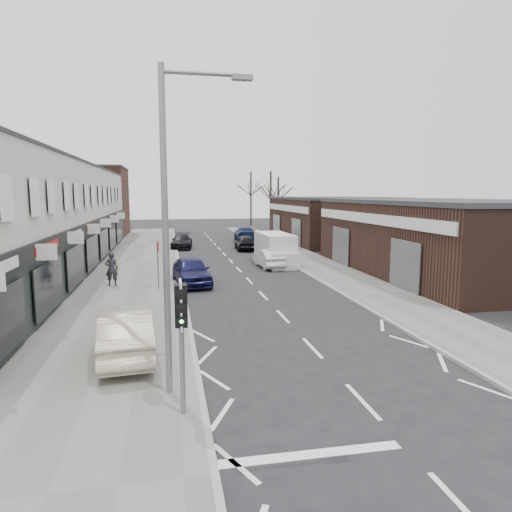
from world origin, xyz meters
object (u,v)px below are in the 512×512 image
parked_car_right_b (245,243)px  parked_car_right_c (245,234)px  traffic_light (181,316)px  parked_car_left_b (182,241)px  sedan_on_pavement (126,334)px  parked_car_right_a (269,258)px  white_van (275,250)px  pedestrian (112,269)px  street_lamp (172,214)px  parked_car_left_a (191,271)px  warning_sign (158,250)px

parked_car_right_b → parked_car_right_c: bearing=-96.8°
parked_car_right_b → traffic_light: bearing=80.6°
parked_car_left_b → parked_car_right_c: 8.68m
sedan_on_pavement → parked_car_right_a: bearing=-121.7°
white_van → pedestrian: (-10.70, -6.54, -0.01)m
street_lamp → parked_car_right_b: bearing=77.1°
parked_car_right_c → sedan_on_pavement: bearing=80.1°
sedan_on_pavement → parked_car_left_a: bearing=-108.0°
warning_sign → parked_car_right_c: 25.74m
pedestrian → parked_car_left_b: bearing=-103.6°
white_van → parked_car_left_b: size_ratio=1.25×
traffic_light → pedestrian: size_ratio=1.68×
traffic_light → parked_car_left_a: 15.69m
street_lamp → parked_car_left_b: 32.00m
warning_sign → white_van: size_ratio=0.47×
warning_sign → parked_car_left_b: warning_sign is taller
parked_car_left_b → sedan_on_pavement: bearing=-90.2°
traffic_light → parked_car_right_a: size_ratio=0.80×
parked_car_right_a → parked_car_right_b: 9.98m
parked_car_left_b → parked_car_right_b: (5.60, -2.41, 0.02)m
warning_sign → sedan_on_pavement: bearing=-94.8°
traffic_light → parked_car_left_a: traffic_light is taller
parked_car_right_a → warning_sign: bearing=38.8°
white_van → parked_car_right_b: 8.59m
traffic_light → parked_car_right_a: bearing=72.2°
parked_car_right_a → parked_car_right_c: 17.71m
street_lamp → pedestrian: size_ratio=4.34×
sedan_on_pavement → parked_car_left_b: bearing=-100.5°
parked_car_left_a → parked_car_right_a: bearing=36.0°
parked_car_left_a → parked_car_right_b: size_ratio=1.14×
white_van → parked_car_right_a: white_van is taller
parked_car_right_b → pedestrian: bearing=59.5°
parked_car_left_a → parked_car_right_c: parked_car_right_c is taller
parked_car_left_a → pedestrian: bearing=176.0°
traffic_light → parked_car_right_a: 21.66m
parked_car_left_b → parked_car_right_a: (5.60, -12.39, -0.03)m
parked_car_right_c → traffic_light: bearing=84.0°
sedan_on_pavement → parked_car_right_c: (9.49, 34.19, -0.07)m
warning_sign → white_van: 11.47m
traffic_light → warning_sign: traffic_light is taller
warning_sign → parked_car_left_b: bearing=84.7°
white_van → parked_car_right_a: (-0.80, -1.44, -0.41)m
parked_car_right_b → warning_sign: bearing=68.8°
traffic_light → street_lamp: 2.52m
street_lamp → white_van: (7.52, 20.77, -3.57)m
sedan_on_pavement → parked_car_right_a: (8.19, 16.53, -0.21)m
pedestrian → street_lamp: bearing=102.8°
sedan_on_pavement → parked_car_left_b: 29.04m
warning_sign → parked_car_left_a: 2.75m
traffic_light → pedestrian: traffic_light is taller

